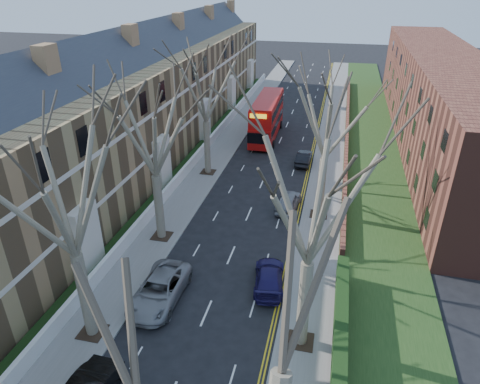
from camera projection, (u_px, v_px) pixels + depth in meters
The scene contains 16 objects.
pavement_left at pixel (232, 136), 52.51m from camera, with size 3.00×102.00×0.12m, color slate.
pavement_right at pixel (331, 144), 50.07m from camera, with size 3.00×102.00×0.12m, color slate.
terrace_left at pixel (142, 106), 44.63m from camera, with size 9.70×78.00×13.60m.
flats_right at pixel (439, 100), 48.93m from camera, with size 13.97×54.00×10.00m.
front_wall_left at pixel (199, 155), 45.67m from camera, with size 0.30×78.00×1.00m.
grass_verge_right at pixel (371, 146), 49.11m from camera, with size 6.00×102.00×0.06m.
tree_left_mid at pixel (60, 180), 19.55m from camera, with size 10.50×10.50×14.71m.
tree_left_far at pixel (150, 121), 28.34m from camera, with size 10.15×10.15×14.22m.
tree_left_dist at pixel (205, 77), 38.57m from camera, with size 10.50×10.50×14.71m.
tree_right_mid at pixel (314, 187), 18.96m from camera, with size 10.50×10.50×14.71m.
tree_right_far at pixel (329, 107), 31.21m from camera, with size 10.15×10.15×14.22m.
double_decker_bus at pixel (267, 118), 51.31m from camera, with size 3.07×11.38×4.72m.
car_left_far at pixel (160, 290), 26.07m from camera, with size 2.57×5.58×1.55m, color gray.
car_right_near at pixel (269, 277), 27.34m from camera, with size 1.83×4.51×1.31m, color #1D164D.
car_right_mid at pixel (288, 201), 36.23m from camera, with size 1.67×4.15×1.41m, color gray.
car_right_far at pixel (304, 158), 44.79m from camera, with size 1.41×4.04×1.33m, color black.
Camera 1 is at (6.36, -9.26, 18.06)m, focal length 32.00 mm.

